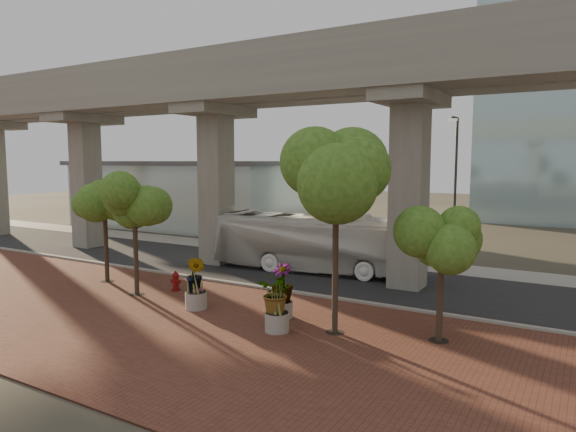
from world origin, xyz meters
The scene contains 18 objects.
ground centered at (0.00, 0.00, 0.00)m, with size 160.00×160.00×0.00m, color #363227.
brick_plaza centered at (0.00, -8.00, 0.03)m, with size 70.00×13.00×0.06m, color brown.
asphalt_road centered at (0.00, 2.00, 0.02)m, with size 90.00×8.00×0.04m, color black.
curb_strip centered at (0.00, -2.00, 0.08)m, with size 70.00×0.25×0.16m, color gray.
far_sidewalk centered at (0.00, 7.50, 0.03)m, with size 90.00×3.00×0.06m, color gray.
transit_viaduct centered at (0.00, 2.00, 7.29)m, with size 72.00×5.60×12.40m.
station_pavilion centered at (-20.00, 16.00, 3.22)m, with size 23.00×13.00×6.30m.
transit_bus centered at (0.40, 2.96, 1.68)m, with size 2.83×12.07×3.36m, color silver.
fire_hydrant centered at (-3.36, -4.54, 0.52)m, with size 0.48×0.43×0.96m.
planter_front centered at (4.00, -7.09, 1.39)m, with size 2.00×2.00×2.20m.
planter_right centered at (3.30, -5.57, 1.39)m, with size 2.05×2.05×2.19m.
planter_left centered at (-0.50, -6.36, 1.42)m, with size 2.04×2.04×2.25m.
street_tree_far_west centered at (-7.80, -4.89, 4.56)m, with size 3.26×3.26×6.01m.
street_tree_near_west centered at (-4.45, -5.98, 4.38)m, with size 3.32×3.32×5.86m.
street_tree_near_east centered at (5.88, -6.12, 5.34)m, with size 4.19×4.19×7.21m.
street_tree_far_east centered at (9.39, -5.07, 3.90)m, with size 3.13×3.13×5.29m.
streetlamp_west centered at (-9.31, 7.37, 5.34)m, with size 0.45×1.33×9.16m.
streetlamp_east centered at (7.20, 6.35, 5.03)m, with size 0.43×1.25×8.62m.
Camera 1 is at (13.69, -22.67, 6.30)m, focal length 32.00 mm.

